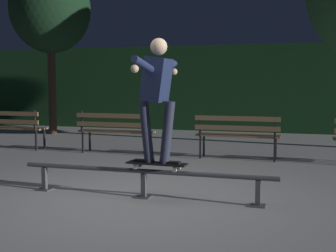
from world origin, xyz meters
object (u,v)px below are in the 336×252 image
object	(u,v)px
grind_rail	(144,176)
tree_far_left	(50,10)
park_bench_leftmost	(10,125)
skateboard	(157,164)
park_bench_right_center	(237,132)
skateboarder	(157,90)
park_bench_left_center	(115,128)

from	to	relation	value
grind_rail	tree_far_left	world-z (taller)	tree_far_left
grind_rail	tree_far_left	size ratio (longest dim) A/B	0.71
grind_rail	park_bench_leftmost	bearing A→B (deg)	143.37
grind_rail	park_bench_leftmost	world-z (taller)	park_bench_leftmost
skateboard	park_bench_leftmost	bearing A→B (deg)	144.48
tree_far_left	park_bench_right_center	bearing A→B (deg)	-26.71
park_bench_leftmost	tree_far_left	xyz separation A→B (m)	(-0.65, 2.87, 2.99)
grind_rail	tree_far_left	xyz separation A→B (m)	(-4.93, 6.05, 3.25)
skateboarder	tree_far_left	size ratio (longest dim) A/B	0.33
skateboard	skateboarder	xyz separation A→B (m)	(0.00, -0.00, 0.94)
skateboard	park_bench_left_center	bearing A→B (deg)	121.31
skateboard	park_bench_left_center	xyz separation A→B (m)	(-1.94, 3.19, 0.09)
skateboard	tree_far_left	bearing A→B (deg)	130.17
skateboard	park_bench_left_center	distance (m)	3.73
park_bench_leftmost	park_bench_left_center	world-z (taller)	same
park_bench_right_center	tree_far_left	size ratio (longest dim) A/B	0.33
park_bench_right_center	grind_rail	bearing A→B (deg)	-103.51
grind_rail	skateboard	bearing A→B (deg)	0.00
park_bench_left_center	tree_far_left	xyz separation A→B (m)	(-3.17, 2.87, 2.99)
park_bench_right_center	park_bench_leftmost	bearing A→B (deg)	180.00
skateboarder	park_bench_left_center	bearing A→B (deg)	121.35
skateboarder	tree_far_left	world-z (taller)	tree_far_left
park_bench_right_center	tree_far_left	xyz separation A→B (m)	(-5.70, 2.87, 2.99)
skateboard	tree_far_left	size ratio (longest dim) A/B	0.16
skateboarder	grind_rail	bearing A→B (deg)	179.94
skateboarder	tree_far_left	bearing A→B (deg)	130.19
park_bench_left_center	tree_far_left	bearing A→B (deg)	137.90
skateboarder	park_bench_leftmost	bearing A→B (deg)	144.50
park_bench_left_center	tree_far_left	size ratio (longest dim) A/B	0.33
park_bench_leftmost	skateboarder	bearing A→B (deg)	-35.50
skateboarder	park_bench_right_center	bearing A→B (deg)	79.61
skateboarder	tree_far_left	xyz separation A→B (m)	(-5.11, 6.05, 2.15)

